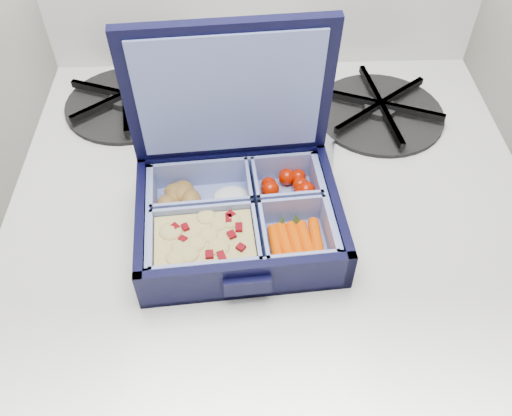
{
  "coord_description": "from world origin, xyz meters",
  "views": [
    {
      "loc": [
        -0.23,
        1.15,
        1.49
      ],
      "look_at": [
        -0.22,
        1.57,
        1.02
      ],
      "focal_mm": 38.0,
      "sensor_mm": 36.0,
      "label": 1
    }
  ],
  "objects_px": {
    "stove": "(266,354)",
    "fork": "(330,142)",
    "bento_box": "(239,219)",
    "burner_grate": "(380,108)"
  },
  "relations": [
    {
      "from": "stove",
      "to": "fork",
      "type": "distance_m",
      "value": 0.51
    },
    {
      "from": "bento_box",
      "to": "burner_grate",
      "type": "distance_m",
      "value": 0.3
    },
    {
      "from": "burner_grate",
      "to": "fork",
      "type": "distance_m",
      "value": 0.1
    },
    {
      "from": "bento_box",
      "to": "fork",
      "type": "bearing_deg",
      "value": 46.16
    },
    {
      "from": "bento_box",
      "to": "fork",
      "type": "xyz_separation_m",
      "value": [
        0.13,
        0.16,
        -0.02
      ]
    },
    {
      "from": "fork",
      "to": "stove",
      "type": "bearing_deg",
      "value": -131.65
    },
    {
      "from": "fork",
      "to": "bento_box",
      "type": "bearing_deg",
      "value": -118.32
    },
    {
      "from": "stove",
      "to": "fork",
      "type": "xyz_separation_m",
      "value": [
        0.08,
        0.06,
        0.5
      ]
    },
    {
      "from": "bento_box",
      "to": "burner_grate",
      "type": "xyz_separation_m",
      "value": [
        0.21,
        0.22,
        -0.01
      ]
    },
    {
      "from": "stove",
      "to": "fork",
      "type": "bearing_deg",
      "value": 37.45
    }
  ]
}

